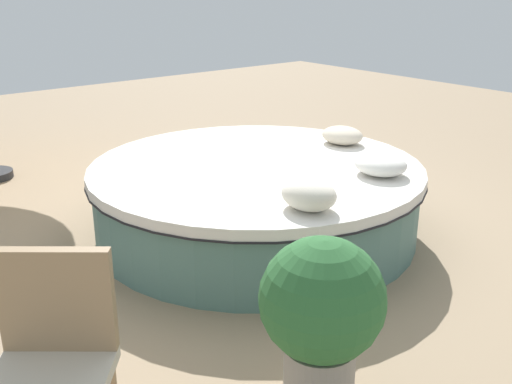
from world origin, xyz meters
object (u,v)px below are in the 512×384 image
Objects in this scene: round_bed at (256,198)px; throw_pillow_1 at (381,164)px; throw_pillow_2 at (342,135)px; throw_pillow_0 at (309,194)px; patio_chair at (52,348)px; planter at (322,311)px.

round_bed is 6.60× the size of throw_pillow_1.
round_bed is 1.11m from throw_pillow_2.
patio_chair is (0.40, -1.93, -0.16)m from throw_pillow_0.
throw_pillow_2 is 0.41× the size of patio_chair.
throw_pillow_0 is 1.74m from throw_pillow_2.
patio_chair reaches higher than round_bed.
throw_pillow_0 reaches higher than throw_pillow_2.
throw_pillow_1 is 0.43× the size of patio_chair.
planter is (0.50, 1.16, -0.02)m from patio_chair.
throw_pillow_0 is at bearing -54.03° from throw_pillow_2.
throw_pillow_1 reaches higher than throw_pillow_2.
throw_pillow_2 is 2.91m from planter.
throw_pillow_1 is (0.83, 0.59, 0.39)m from round_bed.
planter is (1.08, -1.72, -0.16)m from throw_pillow_1.
throw_pillow_0 reaches higher than throw_pillow_1.
throw_pillow_2 is at bearing 125.97° from throw_pillow_0.
throw_pillow_2 is at bearing 90.19° from round_bed.
throw_pillow_2 is (-1.02, 1.41, -0.02)m from throw_pillow_0.
throw_pillow_1 is (-0.18, 0.96, -0.02)m from throw_pillow_0.
throw_pillow_1 is 2.04m from planter.
throw_pillow_0 is 1.98m from patio_chair.
throw_pillow_1 is at bearing 35.10° from round_bed.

